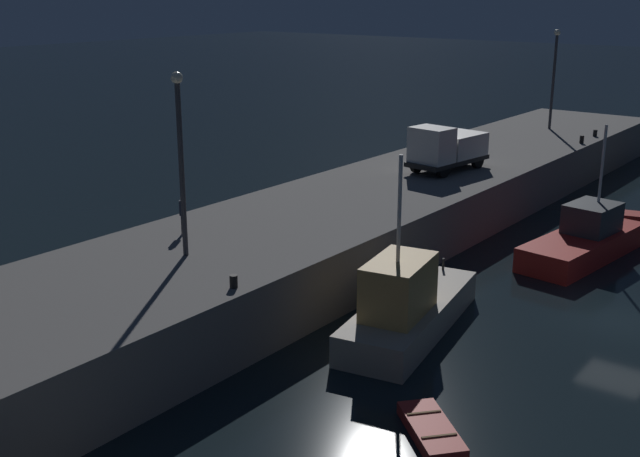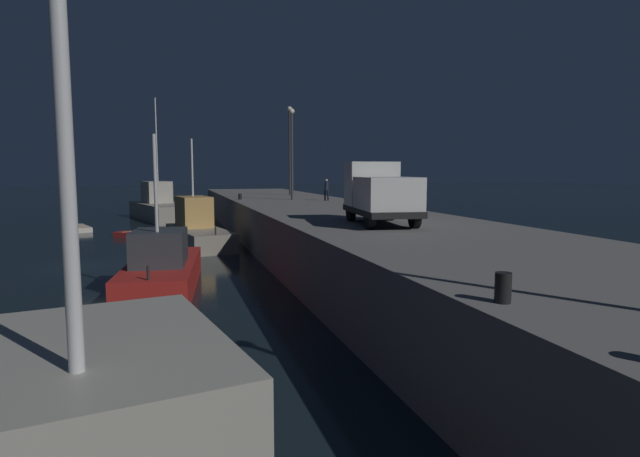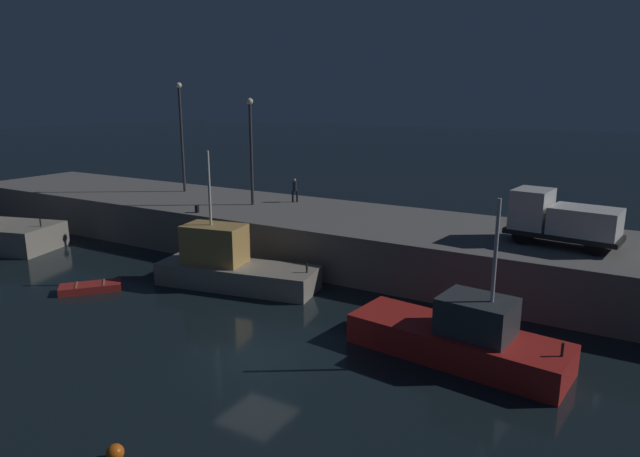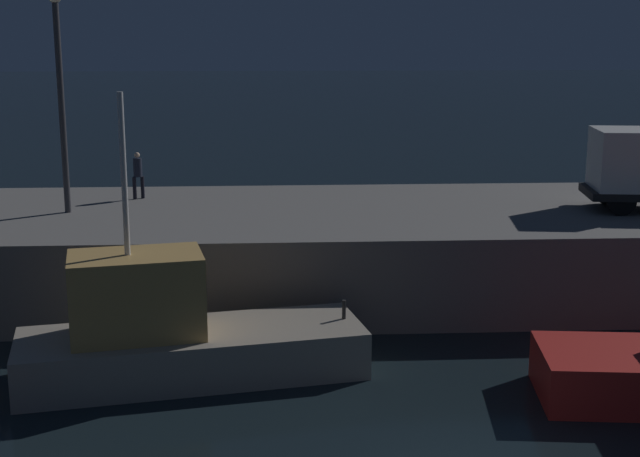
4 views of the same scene
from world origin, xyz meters
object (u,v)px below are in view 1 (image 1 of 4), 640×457
Objects in this scene: bollard_west at (582,139)px; bollard_central at (234,281)px; fishing_trawler_red at (585,240)px; bollard_east at (595,133)px; dinghy_red_small at (431,430)px; fishing_boat_orange at (407,307)px; lamp_post_east at (181,149)px; utility_truck at (447,148)px; lamp_post_central at (554,71)px; dockworker at (183,212)px.

bollard_central is at bearing 179.92° from bollard_west.
bollard_east is (18.07, 5.91, 2.08)m from fishing_trawler_red.
fishing_trawler_red reaches higher than dinghy_red_small.
lamp_post_east is (-4.12, 7.45, 5.76)m from fishing_boat_orange.
utility_truck is 11.73× the size of bollard_east.
lamp_post_east is at bearing 69.91° from bollard_central.
lamp_post_east reaches higher than bollard_central.
dinghy_red_small is 40.23m from lamp_post_central.
utility_truck reaches higher than bollard_west.
lamp_post_east is 0.98× the size of lamp_post_central.
lamp_post_east is (1.59, 11.81, 6.67)m from dinghy_red_small.
lamp_post_central is at bearing 42.76° from bollard_west.
utility_truck is at bearing 76.66° from fishing_trawler_red.
bollard_west is (-4.25, -3.93, -3.93)m from lamp_post_central.
lamp_post_central is 4.38× the size of dockworker.
bollard_east is at bearing 18.11° from fishing_trawler_red.
dinghy_red_small is at bearing -91.32° from bollard_central.
utility_truck is at bearing 166.23° from bollard_west.
fishing_boat_orange is at bearing -172.74° from bollard_west.
fishing_trawler_red is 16.13m from bollard_west.
dockworker reaches higher than dinghy_red_small.
utility_truck reaches higher than bollard_east.
dockworker reaches higher than bollard_east.
fishing_boat_orange is 7.24m from dinghy_red_small.
bollard_central is at bearing -179.78° from bollard_east.
dockworker reaches higher than bollard_central.
bollard_west is 3.14m from bollard_east.
dinghy_red_small is at bearing -162.63° from lamp_post_central.
bollard_central is (0.18, 7.96, 2.76)m from dinghy_red_small.
lamp_post_central is at bearing -3.61° from dockworker.
fishing_boat_orange reaches higher than fishing_trawler_red.
fishing_boat_orange is 5.49× the size of dockworker.
bollard_west is (14.94, 5.73, 2.11)m from fishing_trawler_red.
fishing_trawler_red is 1.58× the size of utility_truck.
fishing_trawler_red is 22.31m from lamp_post_central.
dockworker is 6.95m from bollard_central.
bollard_east is (33.19, -5.91, -0.69)m from dockworker.
fishing_boat_orange reaches higher than utility_truck.
lamp_post_east is at bearing 118.94° from fishing_boat_orange.
dockworker is at bearing 141.99° from fishing_trawler_red.
bollard_west is at bearing -137.24° from lamp_post_central.
dockworker is at bearing 48.30° from lamp_post_east.
utility_truck is 11.88× the size of bollard_central.
lamp_post_east reaches higher than dinghy_red_small.
utility_truck is at bearing 28.03° from dinghy_red_small.
dockworker is 3.51× the size of bollard_east.
fishing_trawler_red is 18.81m from dinghy_red_small.
fishing_trawler_red is 2.82× the size of dinghy_red_small.
bollard_east is at bearing 0.22° from bollard_central.
fishing_trawler_red reaches higher than dockworker.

